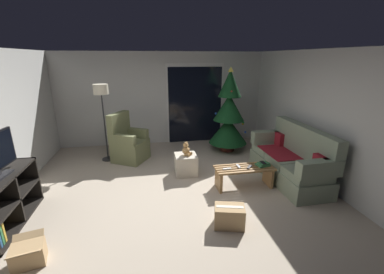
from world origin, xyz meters
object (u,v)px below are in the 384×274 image
at_px(remote_white, 227,169).
at_px(media_shelf, 2,205).
at_px(christmas_tree, 229,115).
at_px(armchair, 128,144).
at_px(cell_phone, 263,162).
at_px(ottoman, 186,164).
at_px(book_stack, 263,164).
at_px(couch, 291,160).
at_px(cardboard_box_open_near_shelf, 28,254).
at_px(teddy_bear_honey, 186,150).
at_px(coffee_table, 244,174).
at_px(cardboard_box_taped_mid_floor, 229,216).
at_px(floor_lamp, 102,97).
at_px(remote_graphite, 249,167).
at_px(remote_silver, 238,166).

bearing_deg(remote_white, media_shelf, -85.67).
bearing_deg(christmas_tree, armchair, -175.38).
distance_m(cell_phone, christmas_tree, 2.00).
bearing_deg(ottoman, book_stack, -28.78).
height_order(couch, book_stack, couch).
xyz_separation_m(armchair, cardboard_box_open_near_shelf, (-0.99, -3.06, -0.27)).
height_order(remote_white, media_shelf, media_shelf).
distance_m(cell_phone, armchair, 3.10).
distance_m(christmas_tree, ottoman, 1.91).
distance_m(ottoman, teddy_bear_honey, 0.33).
bearing_deg(teddy_bear_honey, media_shelf, -156.14).
bearing_deg(coffee_table, cardboard_box_taped_mid_floor, -120.82).
bearing_deg(media_shelf, armchair, 54.49).
distance_m(cell_phone, ottoman, 1.56).
height_order(armchair, ottoman, armchair).
xyz_separation_m(coffee_table, cardboard_box_open_near_shelf, (-3.19, -1.32, -0.14)).
bearing_deg(remote_white, teddy_bear_honey, -144.47).
relative_size(media_shelf, ottoman, 3.18).
relative_size(floor_lamp, cardboard_box_taped_mid_floor, 3.69).
bearing_deg(cardboard_box_taped_mid_floor, coffee_table, 59.18).
distance_m(remote_graphite, cardboard_box_open_near_shelf, 3.53).
bearing_deg(book_stack, media_shelf, -172.92).
xyz_separation_m(remote_white, cardboard_box_open_near_shelf, (-2.84, -1.28, -0.28)).
distance_m(armchair, media_shelf, 2.77).
relative_size(book_stack, media_shelf, 0.19).
relative_size(book_stack, cell_phone, 1.85).
distance_m(remote_silver, cardboard_box_taped_mid_floor, 1.24).
height_order(media_shelf, teddy_bear_honey, media_shelf).
bearing_deg(floor_lamp, christmas_tree, 1.70).
relative_size(book_stack, christmas_tree, 0.12).
height_order(book_stack, armchair, armchair).
height_order(christmas_tree, cardboard_box_open_near_shelf, christmas_tree).
height_order(remote_silver, ottoman, same).
xyz_separation_m(coffee_table, media_shelf, (-3.81, -0.52, 0.10)).
height_order(coffee_table, ottoman, ottoman).
distance_m(coffee_table, ottoman, 1.24).
xyz_separation_m(couch, christmas_tree, (-0.73, 1.79, 0.54)).
distance_m(remote_white, christmas_tree, 2.15).
distance_m(remote_white, armchair, 2.57).
distance_m(book_stack, teddy_bear_honey, 1.53).
relative_size(cell_phone, teddy_bear_honey, 0.50).
xyz_separation_m(floor_lamp, ottoman, (1.72, -1.11, -1.29)).
distance_m(coffee_table, remote_silver, 0.19).
height_order(coffee_table, remote_silver, remote_silver).
bearing_deg(couch, floor_lamp, 155.54).
bearing_deg(teddy_bear_honey, floor_lamp, 147.09).
height_order(floor_lamp, cardboard_box_taped_mid_floor, floor_lamp).
bearing_deg(couch, remote_graphite, -168.99).
bearing_deg(book_stack, remote_white, -176.98).
bearing_deg(remote_silver, cell_phone, -4.14).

